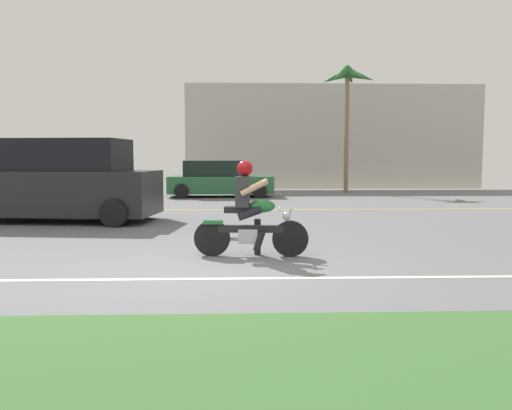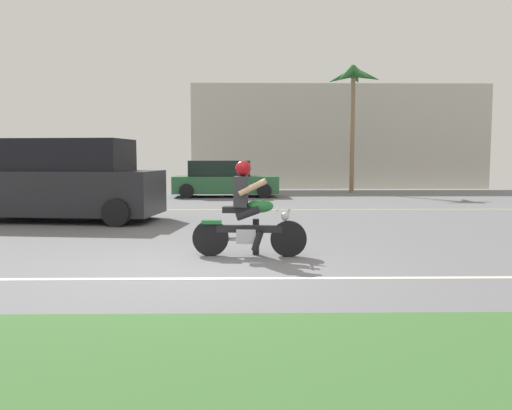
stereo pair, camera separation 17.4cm
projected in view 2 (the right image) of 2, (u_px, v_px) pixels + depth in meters
The scene contains 10 objects.
ground at pixel (211, 239), 10.29m from camera, with size 56.00×30.00×0.04m, color slate.
grass_median at pixel (133, 410), 3.21m from camera, with size 56.00×3.80×0.06m, color #3D6B33.
lane_line_near at pixel (193, 279), 6.82m from camera, with size 50.40×0.12×0.01m, color silver.
lane_line_far at pixel (224, 210), 15.84m from camera, with size 50.40×0.12×0.01m, color yellow.
motorcyclist at pixel (248, 216), 8.34m from camera, with size 1.81×0.59×1.52m.
suv_nearby at pixel (63, 182), 13.00m from camera, with size 4.89×2.55×2.01m.
parked_car_0 at pixel (50, 183), 18.14m from camera, with size 3.83×2.04×1.48m.
parked_car_1 at pixel (224, 180), 21.10m from camera, with size 4.19×2.05×1.44m.
palm_tree_1 at pixel (354, 83), 23.14m from camera, with size 2.40×2.37×5.60m.
building_far at pixel (335, 138), 28.07m from camera, with size 14.87×4.00×5.19m, color #BCB7AD.
Camera 2 is at (0.69, -7.20, 1.56)m, focal length 37.12 mm.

